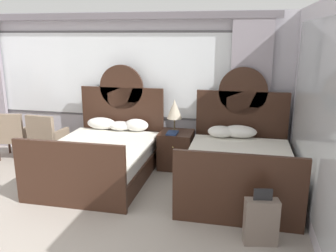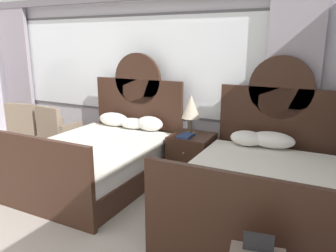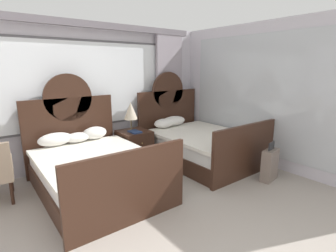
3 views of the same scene
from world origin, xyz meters
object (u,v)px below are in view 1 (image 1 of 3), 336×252
armchair_by_window_left (47,136)px  book_on_nightstand (172,133)px  armchair_by_window_centre (12,133)px  suitcase_on_floor (261,221)px  bed_near_window (103,156)px  bed_near_mirror (239,166)px  nightstand_between_beds (176,150)px  table_lamp_on_nightstand (175,109)px

armchair_by_window_left → book_on_nightstand: bearing=2.5°
armchair_by_window_centre → suitcase_on_floor: 4.88m
bed_near_window → book_on_nightstand: bearing=27.5°
bed_near_mirror → nightstand_between_beds: size_ratio=3.42×
book_on_nightstand → bed_near_window: bearing=-152.5°
book_on_nightstand → armchair_by_window_left: bearing=-177.5°
nightstand_between_beds → armchair_by_window_left: size_ratio=0.71×
table_lamp_on_nightstand → bed_near_window: bearing=-146.7°
bed_near_window → suitcase_on_floor: size_ratio=3.30×
table_lamp_on_nightstand → book_on_nightstand: (-0.01, -0.15, -0.38)m
book_on_nightstand → armchair_by_window_centre: bearing=-178.1°
bed_near_mirror → armchair_by_window_centre: 4.24m
armchair_by_window_left → suitcase_on_floor: 4.23m
table_lamp_on_nightstand → suitcase_on_floor: bearing=-56.6°
armchair_by_window_centre → bed_near_window: bearing=-12.7°
bed_near_mirror → suitcase_on_floor: (0.28, -1.44, -0.08)m
bed_near_mirror → armchair_by_window_left: (-3.49, 0.46, 0.14)m
bed_near_window → bed_near_mirror: (2.21, -0.00, -0.00)m
suitcase_on_floor → armchair_by_window_centre: bearing=157.1°
book_on_nightstand → suitcase_on_floor: size_ratio=0.39×
armchair_by_window_left → armchair_by_window_centre: same height
bed_near_window → nightstand_between_beds: bearing=31.1°
bed_near_window → book_on_nightstand: size_ratio=8.47×
armchair_by_window_left → armchair_by_window_centre: 0.72m
table_lamp_on_nightstand → suitcase_on_floor: table_lamp_on_nightstand is taller
bed_near_mirror → suitcase_on_floor: bearing=-79.1°
bed_near_window → nightstand_between_beds: bed_near_window is taller
bed_near_mirror → bed_near_window: bearing=179.9°
bed_near_window → nightstand_between_beds: size_ratio=3.42×
armchair_by_window_centre → suitcase_on_floor: bearing=-22.9°
book_on_nightstand → suitcase_on_floor: 2.49m
book_on_nightstand → armchair_by_window_centre: 3.08m
bed_near_mirror → book_on_nightstand: 1.31m
armchair_by_window_centre → armchair_by_window_left: bearing=-0.1°
bed_near_mirror → table_lamp_on_nightstand: (-1.14, 0.71, 0.69)m
nightstand_between_beds → suitcase_on_floor: (1.38, -2.12, -0.05)m
armchair_by_window_left → bed_near_mirror: bearing=-7.4°
nightstand_between_beds → armchair_by_window_centre: armchair_by_window_centre is taller
bed_near_window → suitcase_on_floor: bed_near_window is taller
book_on_nightstand → armchair_by_window_centre: armchair_by_window_centre is taller
book_on_nightstand → bed_near_mirror: bearing=-25.9°
nightstand_between_beds → table_lamp_on_nightstand: bearing=137.9°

